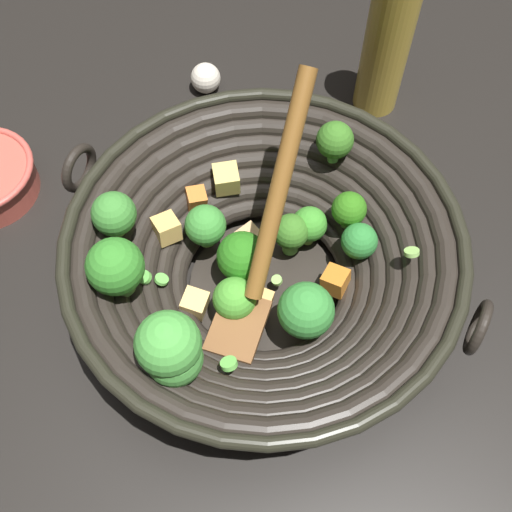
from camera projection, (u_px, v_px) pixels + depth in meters
name	position (u px, v px, depth m)	size (l,w,h in m)	color
ground_plane	(263.00, 288.00, 0.70)	(4.00, 4.00, 0.00)	black
wok	(261.00, 259.00, 0.64)	(0.40, 0.44, 0.22)	black
cooking_oil_bottle	(388.00, 40.00, 0.75)	(0.06, 0.06, 0.25)	gold
garlic_bulb	(206.00, 78.00, 0.84)	(0.04, 0.04, 0.04)	silver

